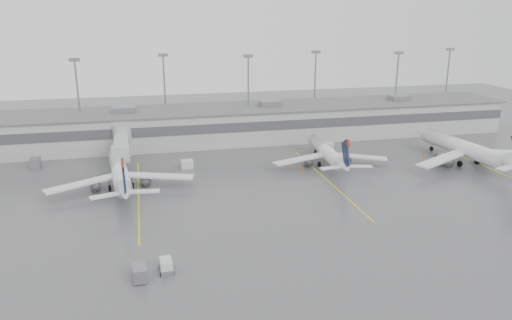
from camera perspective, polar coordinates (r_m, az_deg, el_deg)
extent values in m
plane|color=#4B4B4E|center=(69.44, 1.61, -9.81)|extent=(260.00, 260.00, 0.00)
cube|color=#A5A5A0|center=(122.08, -5.26, 3.97)|extent=(150.00, 16.00, 8.00)
cube|color=#47474C|center=(114.09, -4.71, 3.58)|extent=(150.00, 0.15, 2.20)
cube|color=#606060|center=(121.24, -5.32, 5.84)|extent=(152.00, 17.00, 0.30)
cube|color=slate|center=(136.94, 16.02, 6.85)|extent=(5.00, 4.00, 1.30)
cylinder|color=gray|center=(122.63, -19.57, 5.99)|extent=(0.44, 0.44, 20.00)
cube|color=slate|center=(121.27, -20.05, 10.72)|extent=(2.40, 0.50, 0.80)
cylinder|color=gray|center=(129.33, -10.35, 7.21)|extent=(0.44, 0.44, 20.00)
cube|color=slate|center=(128.05, -10.60, 11.71)|extent=(2.40, 0.50, 0.80)
cylinder|color=gray|center=(124.53, -0.87, 7.12)|extent=(0.44, 0.44, 20.00)
cube|color=slate|center=(123.20, -0.90, 11.79)|extent=(2.40, 0.50, 0.80)
cylinder|color=gray|center=(137.10, 6.73, 7.91)|extent=(0.44, 0.44, 20.00)
cube|color=slate|center=(135.90, 6.88, 12.16)|extent=(2.40, 0.50, 0.80)
cylinder|color=gray|center=(138.48, 15.67, 7.49)|extent=(0.44, 0.44, 20.00)
cube|color=slate|center=(137.29, 16.01, 11.69)|extent=(2.40, 0.50, 0.80)
cylinder|color=gray|center=(155.14, 20.92, 7.97)|extent=(0.44, 0.44, 20.00)
cube|color=slate|center=(154.07, 21.33, 11.71)|extent=(2.40, 0.50, 0.80)
cylinder|color=#A7AAAD|center=(113.48, -14.99, 2.20)|extent=(4.00, 4.00, 7.00)
cube|color=#A7AAAD|center=(106.99, -15.11, 1.76)|extent=(2.80, 13.00, 2.60)
cube|color=#A7AAAD|center=(99.76, -15.21, 0.66)|extent=(3.40, 2.40, 3.00)
cylinder|color=gray|center=(100.58, -15.09, -0.92)|extent=(0.70, 0.70, 2.80)
cube|color=black|center=(100.90, -15.04, -1.49)|extent=(2.20, 1.20, 0.70)
cube|color=yellow|center=(89.58, -13.29, -3.95)|extent=(0.25, 40.00, 0.01)
cube|color=yellow|center=(95.58, 8.16, -2.32)|extent=(0.25, 40.00, 0.01)
cube|color=yellow|center=(112.68, 25.02, -0.79)|extent=(0.25, 40.00, 0.01)
cylinder|color=white|center=(94.06, -15.32, -1.24)|extent=(4.82, 21.22, 2.87)
cone|color=white|center=(105.42, -15.74, 0.67)|extent=(3.11, 2.93, 2.87)
cone|color=white|center=(81.90, -14.77, -3.63)|extent=(3.30, 5.03, 2.87)
cube|color=white|center=(91.73, -19.35, -2.58)|extent=(12.40, 7.21, 0.33)
cube|color=white|center=(92.26, -11.03, -1.80)|extent=(12.68, 5.15, 0.33)
cube|color=black|center=(80.54, -14.89, -1.90)|extent=(0.79, 5.39, 6.26)
cube|color=#A9240D|center=(78.60, -14.96, -0.46)|extent=(0.47, 1.95, 1.82)
cylinder|color=black|center=(103.00, -15.53, -1.11)|extent=(0.41, 0.89, 0.86)
cylinder|color=black|center=(92.93, -16.37, -3.08)|extent=(0.53, 1.09, 1.05)
cylinder|color=black|center=(93.09, -13.90, -2.85)|extent=(0.53, 1.09, 1.05)
cylinder|color=white|center=(105.16, 8.01, 1.00)|extent=(4.03, 19.65, 2.66)
cone|color=white|center=(115.35, 6.44, 2.48)|extent=(2.83, 2.66, 2.66)
cone|color=white|center=(94.33, 10.07, -0.74)|extent=(2.97, 4.61, 2.66)
cube|color=white|center=(101.44, 5.03, 0.09)|extent=(11.75, 5.02, 0.31)
cube|color=white|center=(105.07, 11.62, 0.39)|extent=(11.55, 6.46, 0.31)
cube|color=black|center=(93.20, 10.24, 0.68)|extent=(0.62, 5.00, 5.80)
cube|color=#A9240D|center=(91.54, 10.55, 1.87)|extent=(0.39, 1.81, 1.68)
cylinder|color=black|center=(113.14, 6.80, 1.00)|extent=(0.37, 0.82, 0.80)
cylinder|color=black|center=(103.63, 7.25, -0.46)|extent=(0.47, 1.00, 0.98)
cylinder|color=black|center=(104.71, 9.21, -0.37)|extent=(0.47, 1.00, 0.98)
cylinder|color=white|center=(113.33, 22.56, 1.31)|extent=(5.85, 23.90, 3.23)
cone|color=white|center=(123.18, 18.49, 2.91)|extent=(3.55, 3.36, 3.23)
cube|color=white|center=(106.52, 20.53, 0.11)|extent=(13.90, 8.33, 0.38)
cube|color=white|center=(116.60, 26.26, 0.82)|extent=(14.27, 5.55, 0.38)
cylinder|color=black|center=(121.08, 19.41, 1.24)|extent=(0.48, 1.01, 0.97)
cylinder|color=black|center=(111.01, 22.26, -0.39)|extent=(0.61, 1.23, 1.18)
cylinder|color=black|center=(114.01, 23.97, -0.16)|extent=(0.61, 1.23, 1.18)
cube|color=silver|center=(63.85, -10.24, -11.79)|extent=(1.54, 2.33, 1.69)
cube|color=slate|center=(64.10, -10.21, -12.19)|extent=(1.75, 2.72, 0.66)
cylinder|color=black|center=(64.90, -10.98, -11.92)|extent=(0.24, 0.54, 0.53)
cylinder|color=black|center=(65.01, -9.64, -11.79)|extent=(0.24, 0.54, 0.53)
cylinder|color=black|center=(63.26, -10.80, -12.72)|extent=(0.24, 0.54, 0.53)
cylinder|color=black|center=(63.38, -9.42, -12.58)|extent=(0.24, 0.54, 0.53)
cube|color=slate|center=(62.75, -13.16, -12.42)|extent=(1.77, 2.90, 1.71)
cylinder|color=black|center=(63.94, -13.83, -12.57)|extent=(0.25, 0.57, 0.56)
cylinder|color=black|center=(62.23, -12.40, -13.34)|extent=(0.25, 0.57, 0.56)
cube|color=silver|center=(102.44, -7.90, -0.48)|extent=(2.56, 1.81, 1.73)
cube|color=silver|center=(115.55, 8.23, 1.52)|extent=(2.67, 1.98, 1.74)
cube|color=slate|center=(111.29, -23.90, -0.33)|extent=(2.23, 3.29, 1.96)
cone|color=#E34B04|center=(105.23, -15.42, -0.75)|extent=(0.46, 0.46, 0.73)
cone|color=#E34B04|center=(100.47, 5.32, -1.02)|extent=(0.50, 0.50, 0.79)
cone|color=#E34B04|center=(116.47, 18.62, 0.67)|extent=(0.49, 0.49, 0.79)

